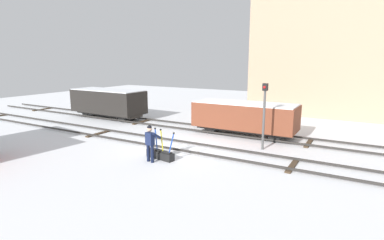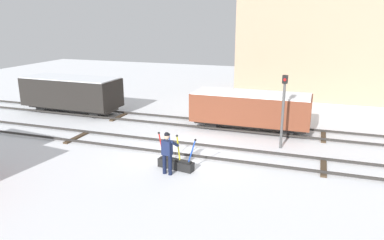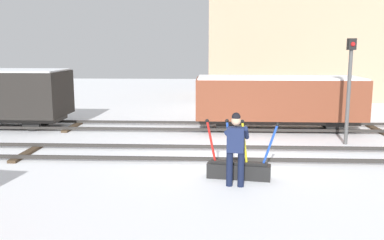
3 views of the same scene
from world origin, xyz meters
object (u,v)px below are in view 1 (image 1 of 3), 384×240
Objects in this scene: rail_worker at (150,141)px; freight_car_near_switch at (244,116)px; signal_post at (264,109)px; freight_car_back_track at (108,102)px; switch_lever_frame at (160,153)px.

freight_car_near_switch is (1.96, 6.74, 0.24)m from rail_worker.
freight_car_back_track is at bearing 169.88° from signal_post.
rail_worker is at bearing -91.85° from switch_lever_frame.
rail_worker is 0.28× the size of freight_car_near_switch.
switch_lever_frame is at bearing 88.15° from rail_worker.
signal_post is 0.55× the size of freight_car_near_switch.
freight_car_near_switch is at bearing 82.82° from switch_lever_frame.
rail_worker is 11.52m from freight_car_back_track.
signal_post reaches higher than switch_lever_frame.
freight_car_back_track is (-9.44, 6.17, 1.07)m from switch_lever_frame.
freight_car_back_track is (-13.16, 2.35, -0.80)m from signal_post.
freight_car_back_track reaches higher than freight_car_near_switch.
freight_car_near_switch reaches higher than rail_worker.
signal_post is at bearing 55.28° from switch_lever_frame.
switch_lever_frame is 0.91m from rail_worker.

